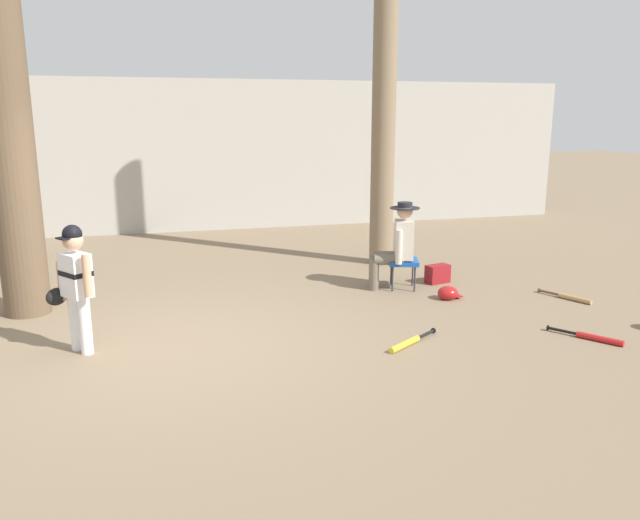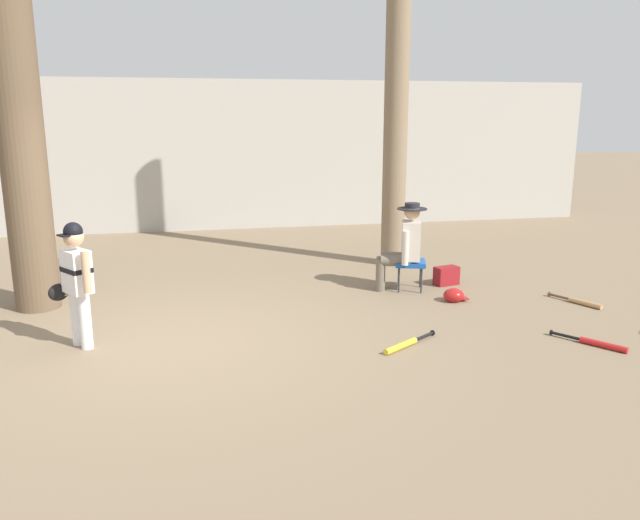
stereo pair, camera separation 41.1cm
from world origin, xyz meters
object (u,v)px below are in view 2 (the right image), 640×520
folding_stool (410,264)px  batting_helmet_red (454,295)px  tree_near_player (22,149)px  bat_yellow_trainer (405,345)px  tree_behind_spectator (397,88)px  bat_red_barrel (597,343)px  young_ballplayer (76,277)px  seated_spectator (404,244)px  handbag_beside_stool (446,276)px  bat_wood_tan (581,302)px

folding_stool → batting_helmet_red: size_ratio=1.58×
tree_near_player → bat_yellow_trainer: 4.98m
tree_behind_spectator → bat_red_barrel: tree_behind_spectator is taller
tree_behind_spectator → bat_yellow_trainer: size_ratio=8.44×
young_ballplayer → tree_behind_spectator: bearing=33.3°
tree_near_player → bat_red_barrel: size_ratio=6.90×
seated_spectator → bat_red_barrel: (1.26, -2.48, -0.61)m
tree_behind_spectator → batting_helmet_red: size_ratio=18.89×
tree_near_player → young_ballplayer: 2.07m
handbag_beside_stool → bat_red_barrel: size_ratio=0.49×
seated_spectator → bat_wood_tan: 2.36m
tree_behind_spectator → bat_yellow_trainer: bearing=-106.5°
tree_behind_spectator → handbag_beside_stool: 2.98m
batting_helmet_red → tree_near_player: bearing=170.9°
young_ballplayer → seated_spectator: size_ratio=1.09×
tree_behind_spectator → bat_wood_tan: tree_behind_spectator is taller
bat_yellow_trainer → seated_spectator: bearing=71.2°
batting_helmet_red → bat_red_barrel: bearing=-66.4°
young_ballplayer → bat_yellow_trainer: 3.43m
bat_wood_tan → bat_yellow_trainer: 2.86m
young_ballplayer → bat_yellow_trainer: young_ballplayer is taller
tree_near_player → folding_stool: bearing=-2.4°
tree_behind_spectator → seated_spectator: bearing=-103.2°
handbag_beside_stool → batting_helmet_red: size_ratio=1.06×
young_ballplayer → bat_red_barrel: 5.40m
seated_spectator → bat_wood_tan: (1.98, -1.13, -0.61)m
bat_yellow_trainer → batting_helmet_red: 1.85m
handbag_beside_stool → bat_yellow_trainer: bearing=-122.5°
bat_red_barrel → bat_yellow_trainer: bearing=168.9°
bat_wood_tan → young_ballplayer: bearing=-177.9°
folding_stool → bat_wood_tan: 2.21m
tree_near_player → bat_red_barrel: tree_near_player is taller
bat_red_barrel → batting_helmet_red: batting_helmet_red is taller
young_ballplayer → bat_wood_tan: bearing=2.1°
bat_yellow_trainer → handbag_beside_stool: bearing=57.5°
handbag_beside_stool → young_ballplayer: bearing=-162.6°
tree_near_player → batting_helmet_red: 5.56m
bat_yellow_trainer → tree_behind_spectator: bearing=73.5°
folding_stool → seated_spectator: size_ratio=0.42×
tree_near_player → bat_yellow_trainer: tree_near_player is taller
seated_spectator → handbag_beside_stool: bearing=9.4°
young_ballplayer → bat_yellow_trainer: (3.27, -0.74, -0.71)m
handbag_beside_stool → tree_near_player: bearing=179.5°
tree_behind_spectator → bat_wood_tan: bearing=-58.1°
handbag_beside_stool → bat_red_barrel: (0.56, -2.59, -0.10)m
tree_near_player → handbag_beside_stool: size_ratio=14.01×
young_ballplayer → bat_red_barrel: young_ballplayer is taller
handbag_beside_stool → bat_yellow_trainer: (-1.40, -2.21, -0.10)m
folding_stool → tree_behind_spectator: bearing=80.5°
tree_near_player → seated_spectator: tree_near_player is taller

